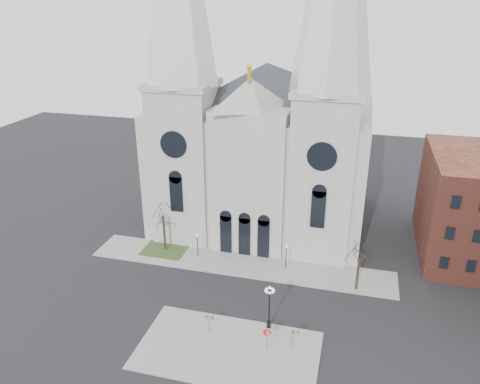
% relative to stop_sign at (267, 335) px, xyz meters
% --- Properties ---
extents(ground, '(160.00, 160.00, 0.00)m').
position_rel_stop_sign_xyz_m(ground, '(-6.75, 4.05, -2.02)').
color(ground, black).
rests_on(ground, ground).
extents(sidewalk_near, '(18.00, 10.00, 0.14)m').
position_rel_stop_sign_xyz_m(sidewalk_near, '(-3.75, -0.95, -1.95)').
color(sidewalk_near, gray).
rests_on(sidewalk_near, ground).
extents(sidewalk_far, '(40.00, 6.00, 0.14)m').
position_rel_stop_sign_xyz_m(sidewalk_far, '(-6.75, 15.05, -1.95)').
color(sidewalk_far, gray).
rests_on(sidewalk_far, ground).
extents(grass_patch, '(6.00, 5.00, 0.18)m').
position_rel_stop_sign_xyz_m(grass_patch, '(-17.75, 16.05, -1.93)').
color(grass_patch, '#2D441D').
rests_on(grass_patch, ground).
extents(cathedral, '(33.00, 26.66, 54.00)m').
position_rel_stop_sign_xyz_m(cathedral, '(-6.75, 26.91, 16.46)').
color(cathedral, '#A09C95').
rests_on(cathedral, ground).
extents(bg_building_brick, '(14.00, 18.00, 14.00)m').
position_rel_stop_sign_xyz_m(bg_building_brick, '(23.25, 26.05, 4.98)').
color(bg_building_brick, brown).
rests_on(bg_building_brick, ground).
extents(tree_left, '(3.20, 3.20, 7.50)m').
position_rel_stop_sign_xyz_m(tree_left, '(-17.75, 16.05, 3.57)').
color(tree_left, '#2D2419').
rests_on(tree_left, ground).
extents(tree_right, '(3.20, 3.20, 6.00)m').
position_rel_stop_sign_xyz_m(tree_right, '(8.25, 13.05, 2.45)').
color(tree_right, '#2D2419').
rests_on(tree_right, ground).
extents(ped_lamp_left, '(0.32, 0.32, 3.26)m').
position_rel_stop_sign_xyz_m(ped_lamp_left, '(-12.75, 15.55, 0.31)').
color(ped_lamp_left, black).
rests_on(ped_lamp_left, sidewalk_far).
extents(ped_lamp_right, '(0.32, 0.32, 3.26)m').
position_rel_stop_sign_xyz_m(ped_lamp_right, '(-0.75, 15.55, 0.31)').
color(ped_lamp_right, black).
rests_on(ped_lamp_right, sidewalk_far).
extents(stop_sign, '(0.94, 0.23, 2.65)m').
position_rel_stop_sign_xyz_m(stop_sign, '(0.00, 0.00, 0.00)').
color(stop_sign, slate).
rests_on(stop_sign, sidewalk_near).
extents(globe_lamp, '(1.36, 1.36, 5.18)m').
position_rel_stop_sign_xyz_m(globe_lamp, '(-0.51, 3.39, 1.37)').
color(globe_lamp, black).
rests_on(globe_lamp, sidewalk_near).
extents(one_way_sign, '(0.92, 0.12, 2.10)m').
position_rel_stop_sign_xyz_m(one_way_sign, '(-6.38, 1.07, -0.45)').
color(one_way_sign, slate).
rests_on(one_way_sign, sidewalk_near).
extents(street_name_sign, '(0.76, 0.25, 2.43)m').
position_rel_stop_sign_xyz_m(street_name_sign, '(2.42, 0.65, -0.45)').
color(street_name_sign, slate).
rests_on(street_name_sign, sidewalk_near).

